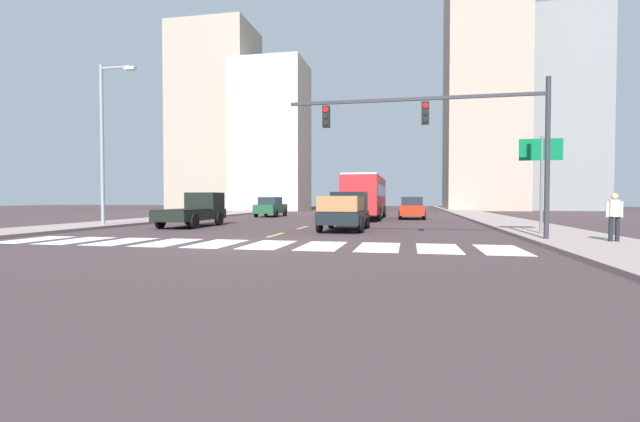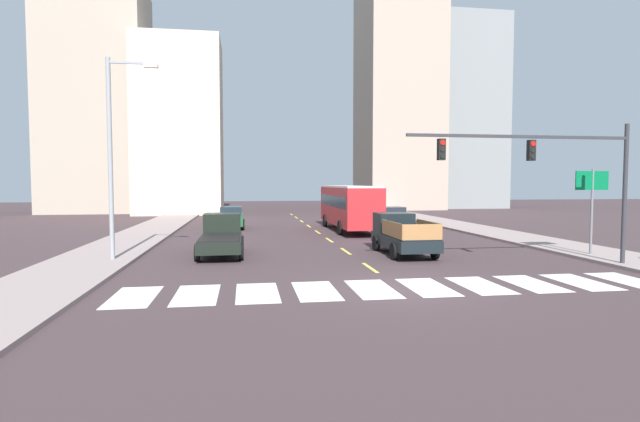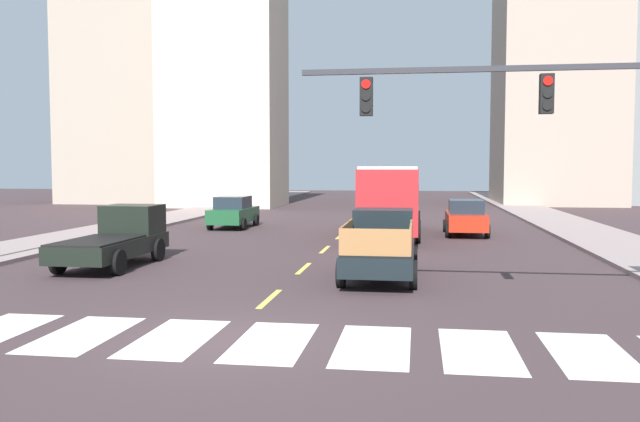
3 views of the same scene
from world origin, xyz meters
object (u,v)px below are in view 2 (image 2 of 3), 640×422
sedan_near_right (391,218)px  streetlight_left (114,150)px  traffic_signal_gantry (557,166)px  direction_sign_green (592,193)px  pickup_stakebed (401,235)px  sedan_near_left (231,218)px  city_bus (349,204)px  pickup_dark (221,236)px

sedan_near_right → streetlight_left: bearing=-142.7°
traffic_signal_gantry → sedan_near_right: bearing=95.0°
sedan_near_right → traffic_signal_gantry: 18.22m
direction_sign_green → streetlight_left: (-21.99, 1.78, 1.94)m
sedan_near_right → streetlight_left: size_ratio=0.49×
pickup_stakebed → traffic_signal_gantry: 7.84m
pickup_stakebed → sedan_near_left: bearing=121.6°
direction_sign_green → pickup_stakebed: bearing=163.8°
pickup_stakebed → city_bus: 11.91m
sedan_near_right → city_bus: bearing=-167.7°
sedan_near_right → pickup_dark: bearing=-137.7°
sedan_near_left → direction_sign_green: 24.58m
sedan_near_right → traffic_signal_gantry: size_ratio=0.46×
traffic_signal_gantry → streetlight_left: 18.89m
pickup_stakebed → city_bus: city_bus is taller
pickup_dark → traffic_signal_gantry: (13.83, -6.15, 3.30)m
sedan_near_left → traffic_signal_gantry: 24.41m
sedan_near_right → sedan_near_left: same height
city_bus → pickup_stakebed: bearing=-90.4°
city_bus → traffic_signal_gantry: traffic_signal_gantry is taller
pickup_stakebed → pickup_dark: same height
pickup_dark → sedan_near_left: pickup_dark is taller
sedan_near_right → streetlight_left: streetlight_left is taller
traffic_signal_gantry → sedan_near_left: bearing=124.6°
city_bus → pickup_dark: bearing=-130.0°
pickup_stakebed → streetlight_left: (-13.41, -0.71, 4.03)m
city_bus → traffic_signal_gantry: bearing=-74.4°
sedan_near_right → sedan_near_left: bearing=169.1°
city_bus → streetlight_left: (-13.28, -12.58, 3.02)m
city_bus → traffic_signal_gantry: size_ratio=1.12×
pickup_dark → city_bus: (8.76, 10.84, 1.03)m
city_bus → direction_sign_green: direction_sign_green is taller
city_bus → direction_sign_green: 16.83m
traffic_signal_gantry → pickup_dark: bearing=156.0°
city_bus → sedan_near_right: (3.53, 0.85, -1.09)m
city_bus → traffic_signal_gantry: 17.88m
pickup_stakebed → sedan_near_right: bearing=75.9°
sedan_near_right → direction_sign_green: (5.18, -15.21, 2.17)m
sedan_near_right → direction_sign_green: size_ratio=1.05×
pickup_dark → traffic_signal_gantry: size_ratio=0.54×
sedan_near_left → pickup_dark: bearing=-93.0°
sedan_near_left → traffic_signal_gantry: traffic_signal_gantry is taller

